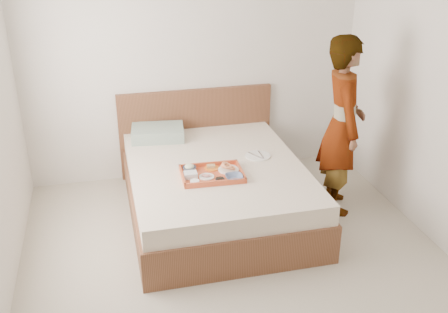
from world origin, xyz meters
name	(u,v)px	position (x,y,z in m)	size (l,w,h in m)	color
ground	(245,278)	(0.00, 0.00, 0.00)	(3.50, 4.00, 0.01)	#BAAE9D
wall_back	(193,56)	(0.00, 2.00, 1.30)	(3.50, 0.01, 2.60)	silver
bed	(216,190)	(0.00, 1.00, 0.27)	(1.65, 2.00, 0.53)	brown
headboard	(196,132)	(0.00, 1.97, 0.47)	(1.65, 0.06, 0.95)	brown
pillow	(158,133)	(-0.44, 1.74, 0.59)	(0.52, 0.36, 0.13)	gray
tray	(212,174)	(-0.09, 0.78, 0.55)	(0.54, 0.39, 0.05)	#CE5F29
prawn_plate	(229,170)	(0.08, 0.83, 0.55)	(0.19, 0.19, 0.01)	white
navy_bowl_big	(234,177)	(0.08, 0.65, 0.56)	(0.15, 0.15, 0.04)	navy
sauce_dish	(220,180)	(-0.05, 0.63, 0.56)	(0.08, 0.08, 0.03)	black
meat_plate	(207,177)	(-0.14, 0.74, 0.55)	(0.13, 0.13, 0.01)	white
bread_plate	(212,168)	(-0.06, 0.90, 0.55)	(0.13, 0.13, 0.01)	orange
salad_bowl	(189,169)	(-0.26, 0.91, 0.56)	(0.12, 0.12, 0.04)	navy
plastic_tub	(191,175)	(-0.28, 0.77, 0.57)	(0.11, 0.09, 0.05)	silver
cheese_round	(195,182)	(-0.26, 0.65, 0.56)	(0.08, 0.08, 0.03)	white
dinner_plate	(258,156)	(0.43, 1.08, 0.54)	(0.24, 0.24, 0.01)	white
person	(342,126)	(1.17, 0.89, 0.84)	(0.61, 0.40, 1.69)	white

